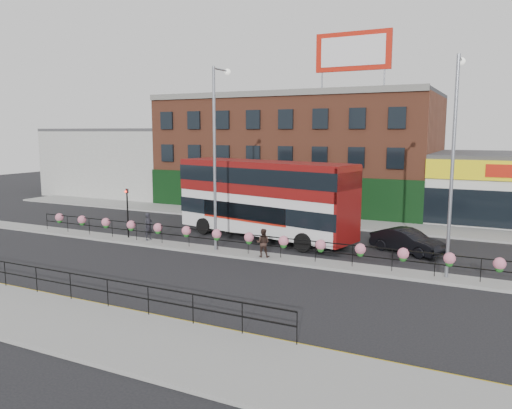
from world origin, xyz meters
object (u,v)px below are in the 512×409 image
at_px(double_decker_bus, 264,192).
at_px(lamp_column_east, 454,147).
at_px(car, 407,241).
at_px(pedestrian_b, 263,243).
at_px(lamp_column_west, 217,143).
at_px(pedestrian_a, 148,226).

bearing_deg(double_decker_bus, lamp_column_east, -19.66).
xyz_separation_m(car, pedestrian_b, (-6.83, -5.05, 0.23)).
distance_m(double_decker_bus, lamp_column_east, 12.85).
bearing_deg(car, double_decker_bus, 114.91).
bearing_deg(double_decker_bus, lamp_column_west, -102.46).
distance_m(double_decker_bus, pedestrian_b, 5.80).
height_order(double_decker_bus, pedestrian_b, double_decker_bus).
xyz_separation_m(car, lamp_column_east, (2.63, -4.38, 5.55)).
distance_m(pedestrian_b, lamp_column_west, 6.32).
relative_size(pedestrian_b, lamp_column_west, 0.15).
height_order(car, lamp_column_west, lamp_column_west).
bearing_deg(pedestrian_b, lamp_column_west, -22.10).
bearing_deg(pedestrian_a, pedestrian_b, -90.98).
relative_size(pedestrian_a, pedestrian_b, 1.10).
xyz_separation_m(pedestrian_b, lamp_column_west, (-3.22, 0.58, 5.41)).
bearing_deg(pedestrian_b, double_decker_bus, -76.75).
relative_size(double_decker_bus, lamp_column_west, 1.23).
height_order(car, lamp_column_east, lamp_column_east).
bearing_deg(pedestrian_b, car, -155.33).
height_order(lamp_column_west, lamp_column_east, lamp_column_west).
bearing_deg(lamp_column_west, pedestrian_b, -10.28).
xyz_separation_m(double_decker_bus, car, (9.11, 0.18, -2.42)).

